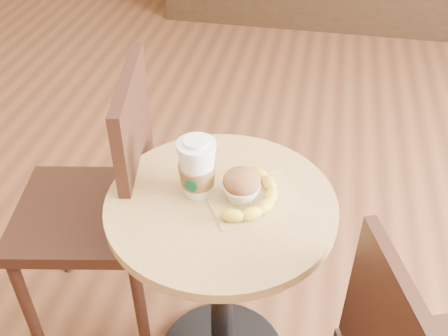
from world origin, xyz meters
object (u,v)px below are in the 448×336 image
cafe_table (221,263)px  banana (255,195)px  coffee_cup (197,169)px  chair_left (103,201)px  muffin (242,185)px

cafe_table → banana: bearing=11.5°
coffee_cup → banana: bearing=3.5°
coffee_cup → banana: size_ratio=0.71×
cafe_table → chair_left: 0.44m
coffee_cup → banana: coffee_cup is taller
cafe_table → banana: (0.09, 0.02, 0.27)m
banana → chair_left: bearing=-175.1°
cafe_table → coffee_cup: coffee_cup is taller
cafe_table → chair_left: (-0.42, 0.14, 0.05)m
chair_left → banana: bearing=66.0°
cafe_table → muffin: bearing=19.5°
chair_left → coffee_cup: size_ratio=5.84×
muffin → cafe_table: bearing=-160.5°
cafe_table → chair_left: size_ratio=0.75×
chair_left → coffee_cup: (0.35, -0.11, 0.28)m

